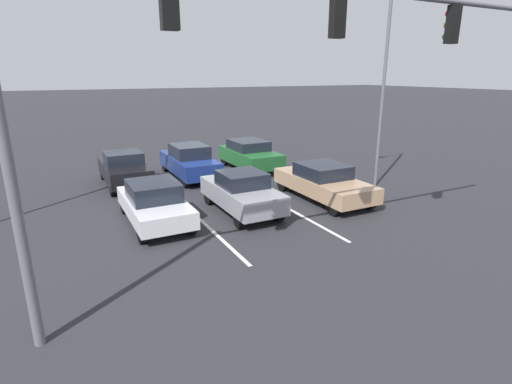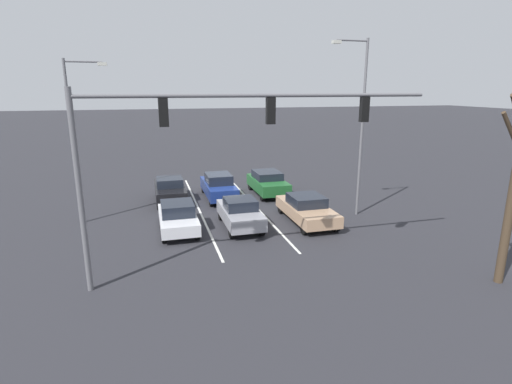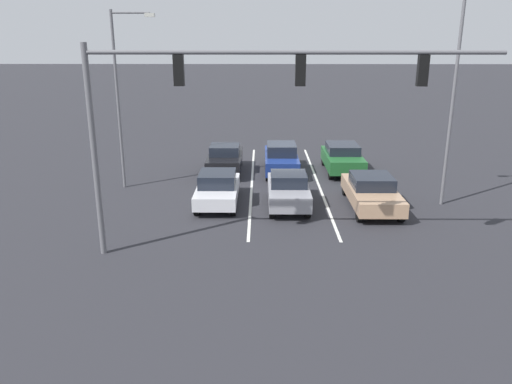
{
  "view_description": "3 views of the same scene",
  "coord_description": "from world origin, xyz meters",
  "views": [
    {
      "loc": [
        6.0,
        18.39,
        4.97
      ],
      "look_at": [
        -0.05,
        6.66,
        1.03
      ],
      "focal_mm": 28.0,
      "sensor_mm": 36.0,
      "label": 1
    },
    {
      "loc": [
        4.41,
        24.76,
        6.98
      ],
      "look_at": [
        -0.68,
        6.15,
        1.96
      ],
      "focal_mm": 28.0,
      "sensor_mm": 36.0,
      "label": 2
    },
    {
      "loc": [
        1.26,
        26.63,
        7.16
      ],
      "look_at": [
        1.44,
        6.89,
        1.04
      ],
      "focal_mm": 35.0,
      "sensor_mm": 36.0,
      "label": 3
    }
  ],
  "objects": [
    {
      "name": "traffic_signal_gantry",
      "position": [
        2.42,
        10.72,
        5.43
      ],
      "size": [
        13.06,
        0.37,
        7.04
      ],
      "color": "slate",
      "rests_on": "ground_plane"
    },
    {
      "name": "car_darkgreen_leftlane_second",
      "position": [
        -3.28,
        -0.36,
        0.81
      ],
      "size": [
        1.91,
        4.23,
        1.55
      ],
      "color": "#1E5928",
      "rests_on": "ground_plane"
    },
    {
      "name": "street_lamp_left_shoulder",
      "position": [
        -6.69,
        5.27,
        5.4
      ],
      "size": [
        2.05,
        0.24,
        9.49
      ],
      "color": "slate",
      "rests_on": "ground_plane"
    },
    {
      "name": "street_lamp_right_shoulder",
      "position": [
        7.85,
        2.72,
        4.84
      ],
      "size": [
        2.06,
        0.24,
        8.4
      ],
      "color": "slate",
      "rests_on": "ground_plane"
    },
    {
      "name": "car_silver_rightlane_front",
      "position": [
        3.17,
        5.33,
        0.74
      ],
      "size": [
        1.8,
        4.16,
        1.47
      ],
      "color": "silver",
      "rests_on": "ground_plane"
    },
    {
      "name": "car_navy_midlane_second",
      "position": [
        0.12,
        -0.19,
        0.81
      ],
      "size": [
        1.77,
        4.59,
        1.64
      ],
      "color": "navy",
      "rests_on": "ground_plane"
    },
    {
      "name": "lane_stripe_left_divider",
      "position": [
        -1.7,
        1.87,
        0.01
      ],
      "size": [
        0.12,
        15.73,
        0.01
      ],
      "primitive_type": "cube",
      "color": "silver",
      "rests_on": "ground_plane"
    },
    {
      "name": "lane_stripe_center_divider",
      "position": [
        1.7,
        1.87,
        0.01
      ],
      "size": [
        0.12,
        15.73,
        0.01
      ],
      "primitive_type": "cube",
      "color": "silver",
      "rests_on": "ground_plane"
    },
    {
      "name": "car_gray_midlane_front",
      "position": [
        0.04,
        5.66,
        0.78
      ],
      "size": [
        1.75,
        4.04,
        1.54
      ],
      "color": "gray",
      "rests_on": "ground_plane"
    },
    {
      "name": "car_black_rightlane_second",
      "position": [
        3.22,
        -0.16,
        0.78
      ],
      "size": [
        1.8,
        4.26,
        1.56
      ],
      "color": "black",
      "rests_on": "ground_plane"
    },
    {
      "name": "ground_plane",
      "position": [
        0.0,
        0.0,
        0.0
      ],
      "size": [
        240.0,
        240.0,
        0.0
      ],
      "primitive_type": "plane",
      "color": "#28282D"
    },
    {
      "name": "car_tan_leftlane_front",
      "position": [
        -3.61,
        5.73,
        0.73
      ],
      "size": [
        1.94,
        4.73,
        1.44
      ],
      "color": "tan",
      "rests_on": "ground_plane"
    }
  ]
}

